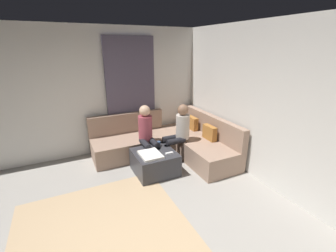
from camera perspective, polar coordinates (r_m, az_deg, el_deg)
The scene contains 11 objects.
wall_back at distance 3.82m, azimuth 29.67°, elevation 2.56°, with size 6.00×0.12×2.70m, color silver.
wall_left at distance 5.07m, azimuth -23.88°, elevation 7.11°, with size 0.12×6.00×2.70m, color silver.
curtain_panel at distance 5.20m, azimuth -9.21°, elevation 7.67°, with size 0.06×1.10×2.50m, color #595166.
area_rug at distance 3.22m, azimuth -15.22°, elevation -26.79°, with size 2.60×2.20×0.01m, color tan.
sectional_couch at distance 5.02m, azimuth 0.31°, elevation -4.17°, with size 2.10×2.55×0.87m.
ottoman at distance 4.37m, azimuth -3.37°, elevation -9.05°, with size 0.76×0.76×0.42m, color #333338.
folded_blanket at distance 4.14m, azimuth -4.44°, elevation -7.19°, with size 0.44×0.36×0.04m, color white.
coffee_mug at distance 4.50m, azimuth -2.39°, elevation -4.49°, with size 0.08×0.08×0.10m, color #334C72.
game_remote at distance 4.20m, azimuth 0.32°, elevation -6.84°, with size 0.05×0.15×0.02m, color white.
person_on_couch_back at distance 4.64m, azimuth 2.64°, elevation -1.19°, with size 0.30×0.60×1.20m.
person_on_couch_side at distance 4.54m, azimuth -5.27°, elevation -1.72°, with size 0.60×0.30×1.20m.
Camera 1 is at (2.04, -0.15, 2.30)m, focal length 24.24 mm.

